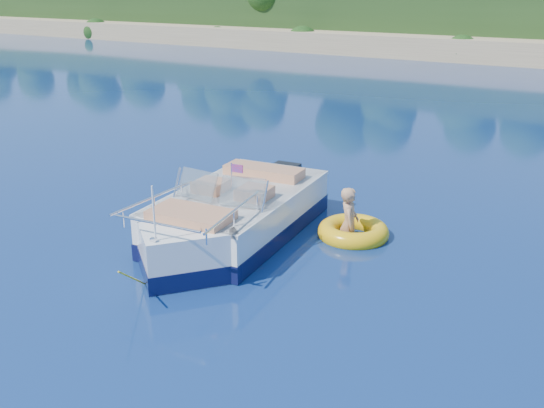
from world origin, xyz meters
name	(u,v)px	position (x,y,z in m)	size (l,w,h in m)	color
ground	(305,336)	(0.00, 0.00, 0.00)	(160.00, 160.00, 0.00)	#0B214F
motorboat	(229,221)	(-3.06, 2.36, 0.41)	(2.71, 6.38, 2.13)	white
tow_tube	(353,232)	(-1.00, 3.85, 0.10)	(1.95, 1.95, 0.39)	yellow
boy	(348,237)	(-1.07, 3.78, 0.00)	(0.60, 0.40, 1.66)	tan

